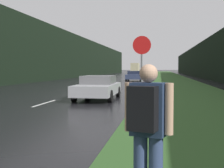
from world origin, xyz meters
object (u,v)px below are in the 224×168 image
at_px(stop_sign, 142,68).
at_px(car_passing_near, 98,87).
at_px(car_passing_far, 134,76).
at_px(delivery_truck, 135,68).
at_px(hitchhiker_with_backpack, 147,127).

relative_size(stop_sign, car_passing_near, 0.60).
distance_m(car_passing_far, delivery_truck, 57.16).
xyz_separation_m(car_passing_near, delivery_truck, (-4.35, 81.27, 1.08)).
relative_size(car_passing_far, delivery_truck, 0.54).
distance_m(stop_sign, delivery_truck, 87.24).
bearing_deg(car_passing_near, hitchhiker_with_backpack, 103.88).
height_order(car_passing_far, delivery_truck, delivery_truck).
relative_size(hitchhiker_with_backpack, delivery_truck, 0.21).
height_order(stop_sign, delivery_truck, delivery_truck).
xyz_separation_m(hitchhiker_with_backpack, car_passing_near, (-3.20, 12.96, -0.34)).
height_order(car_passing_near, car_passing_far, car_passing_far).
distance_m(stop_sign, car_passing_far, 30.11).
bearing_deg(car_passing_near, delivery_truck, -86.94).
bearing_deg(car_passing_far, car_passing_near, 90.00).
relative_size(hitchhiker_with_backpack, car_passing_near, 0.37).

